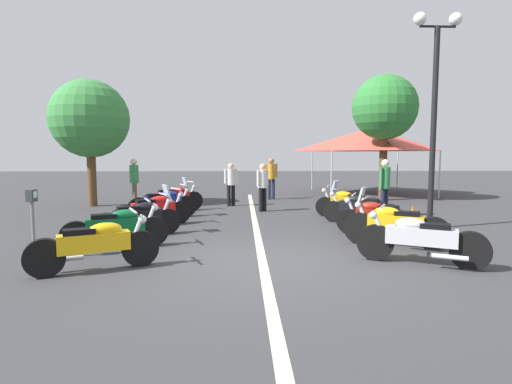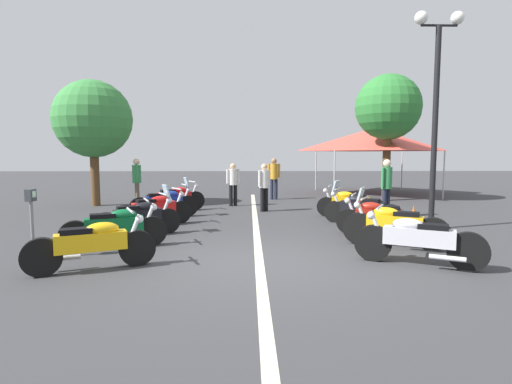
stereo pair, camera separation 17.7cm
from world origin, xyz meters
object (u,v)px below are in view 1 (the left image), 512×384
object	(u,v)px
bystander_4	(385,183)
roadside_tree_1	(385,108)
motorcycle_right_row_1	(394,224)
event_tent	(369,140)
motorcycle_left_row_3	(154,209)
motorcycle_left_row_5	(173,198)
motorcycle_right_row_0	(420,239)
traffic_cone_0	(412,218)
bystander_2	(231,181)
parking_meter	(32,211)
motorcycle_right_row_4	(348,203)
motorcycle_left_row_0	(96,244)
motorcycle_left_row_2	(139,217)
bystander_3	(271,175)
roadside_tree_0	(90,119)
street_lamp_twin_globe	(435,85)
bystander_1	(134,178)
motorcycle_right_row_2	(378,217)
motorcycle_left_row_4	(164,202)
motorcycle_right_row_3	(360,208)
bystander_0	(263,184)

from	to	relation	value
bystander_4	roadside_tree_1	distance (m)	5.49
motorcycle_right_row_1	event_tent	bearing A→B (deg)	-77.28
motorcycle_left_row_3	motorcycle_left_row_5	world-z (taller)	motorcycle_left_row_5
motorcycle_right_row_0	traffic_cone_0	xyz separation A→B (m)	(3.38, -1.33, -0.17)
motorcycle_right_row_0	bystander_4	xyz separation A→B (m)	(5.37, -1.30, 0.58)
motorcycle_right_row_1	bystander_2	size ratio (longest dim) A/B	1.22
parking_meter	bystander_4	size ratio (longest dim) A/B	0.73
motorcycle_right_row_4	bystander_2	xyz separation A→B (m)	(2.84, 3.68, 0.48)
motorcycle_left_row_0	motorcycle_right_row_0	size ratio (longest dim) A/B	0.97
motorcycle_left_row_2	bystander_3	bearing A→B (deg)	36.84
motorcycle_left_row_3	roadside_tree_0	bearing A→B (deg)	93.57
street_lamp_twin_globe	bystander_1	size ratio (longest dim) A/B	3.06
motorcycle_left_row_2	motorcycle_right_row_4	bearing A→B (deg)	-2.25
parking_meter	motorcycle_right_row_2	bearing A→B (deg)	19.91
motorcycle_left_row_3	motorcycle_right_row_0	bearing A→B (deg)	-69.51
street_lamp_twin_globe	bystander_4	bearing A→B (deg)	13.90
roadside_tree_1	bystander_4	bearing A→B (deg)	161.17
motorcycle_left_row_4	bystander_1	size ratio (longest dim) A/B	1.12
roadside_tree_1	motorcycle_right_row_0	bearing A→B (deg)	163.97
motorcycle_left_row_3	motorcycle_left_row_5	xyz separation A→B (m)	(2.79, -0.03, 0.01)
traffic_cone_0	motorcycle_right_row_4	bearing A→B (deg)	30.32
bystander_3	parking_meter	bearing A→B (deg)	-29.69
motorcycle_left_row_3	street_lamp_twin_globe	bearing A→B (deg)	-38.14
motorcycle_left_row_3	traffic_cone_0	distance (m)	6.81
traffic_cone_0	bystander_4	distance (m)	2.13
motorcycle_left_row_0	motorcycle_right_row_2	bearing A→B (deg)	1.53
traffic_cone_0	event_tent	xyz separation A→B (m)	(9.21, -1.77, 2.36)
motorcycle_right_row_0	event_tent	xyz separation A→B (m)	(12.59, -3.10, 2.19)
motorcycle_left_row_4	bystander_4	world-z (taller)	bystander_4
motorcycle_left_row_2	motorcycle_right_row_2	bearing A→B (deg)	-28.51
motorcycle_left_row_0	event_tent	xyz separation A→B (m)	(12.79, -8.58, 2.20)
motorcycle_left_row_3	motorcycle_left_row_5	bearing A→B (deg)	56.17
motorcycle_left_row_5	traffic_cone_0	distance (m)	7.57
motorcycle_right_row_3	bystander_1	world-z (taller)	bystander_1
bystander_3	motorcycle_right_row_3	bearing A→B (deg)	15.41
traffic_cone_0	bystander_0	bearing A→B (deg)	48.18
motorcycle_right_row_0	motorcycle_right_row_4	xyz separation A→B (m)	(5.34, -0.18, -0.02)
motorcycle_right_row_3	motorcycle_left_row_4	bearing A→B (deg)	17.91
bystander_0	motorcycle_right_row_4	bearing A→B (deg)	-161.49
parking_meter	street_lamp_twin_globe	bearing A→B (deg)	21.98
motorcycle_left_row_0	bystander_3	distance (m)	11.16
roadside_tree_0	motorcycle_left_row_3	bearing A→B (deg)	-143.26
street_lamp_twin_globe	roadside_tree_0	distance (m)	11.59
parking_meter	bystander_1	world-z (taller)	bystander_1
motorcycle_left_row_4	bystander_0	xyz separation A→B (m)	(1.30, -3.07, 0.47)
motorcycle_left_row_0	motorcycle_left_row_3	distance (m)	4.21
motorcycle_left_row_4	motorcycle_right_row_0	xyz separation A→B (m)	(-5.41, -5.46, -0.01)
parking_meter	roadside_tree_1	size ratio (longest dim) A/B	0.25
motorcycle_left_row_5	parking_meter	size ratio (longest dim) A/B	1.51
bystander_2	event_tent	world-z (taller)	event_tent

